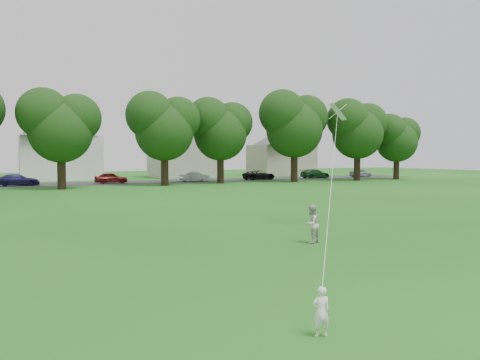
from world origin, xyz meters
name	(u,v)px	position (x,y,z in m)	size (l,w,h in m)	color
ground	(281,277)	(0.00, 0.00, 0.00)	(160.00, 160.00, 0.00)	#174F12
street	(70,184)	(0.00, 42.00, 0.01)	(90.00, 7.00, 0.01)	#2D2D30
toddler	(321,312)	(-1.38, -3.50, 0.42)	(0.31, 0.20, 0.84)	white
older_boy	(312,224)	(3.28, 3.36, 0.65)	(0.64, 0.50, 1.31)	beige
kite	(333,164)	(2.64, 1.40, 2.72)	(4.47, 5.44, 13.37)	white
tree_row	(137,121)	(5.29, 34.85, 6.24)	(81.10, 8.03, 10.60)	black
parked_cars	(97,178)	(2.53, 41.00, 0.61)	(71.53, 2.15, 1.29)	black
house_row	(62,141)	(0.28, 52.00, 4.74)	(76.95, 13.19, 10.35)	silver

